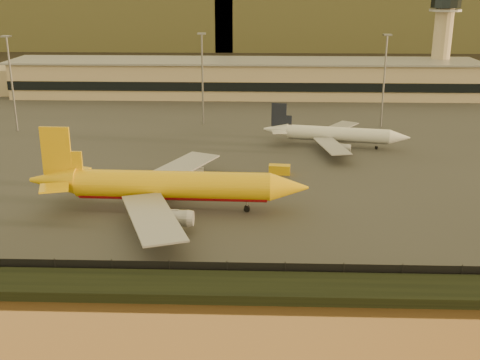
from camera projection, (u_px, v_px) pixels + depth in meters
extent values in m
plane|color=black|center=(219.00, 239.00, 95.66)|extent=(900.00, 900.00, 0.00)
cube|color=black|center=(210.00, 287.00, 79.32)|extent=(320.00, 7.00, 1.40)
cube|color=#2D2D2D|center=(240.00, 114.00, 185.72)|extent=(320.00, 220.00, 0.20)
cube|color=black|center=(213.00, 269.00, 82.92)|extent=(300.00, 0.05, 2.20)
cube|color=tan|center=(243.00, 79.00, 212.25)|extent=(160.00, 22.00, 12.00)
cube|color=black|center=(242.00, 87.00, 201.95)|extent=(160.00, 0.60, 3.00)
cube|color=gray|center=(243.00, 61.00, 210.27)|extent=(164.00, 24.00, 0.60)
cylinder|color=tan|center=(441.00, 52.00, 212.75)|extent=(6.40, 6.40, 30.00)
cylinder|color=black|center=(446.00, 3.00, 207.47)|extent=(10.40, 10.40, 3.50)
cylinder|color=gray|center=(445.00, 10.00, 208.27)|extent=(11.20, 11.20, 0.80)
cylinder|color=slate|center=(12.00, 85.00, 160.06)|extent=(0.50, 0.50, 25.00)
cube|color=slate|center=(6.00, 36.00, 156.05)|extent=(2.20, 2.20, 0.40)
cylinder|color=slate|center=(202.00, 80.00, 167.86)|extent=(0.50, 0.50, 25.00)
cube|color=slate|center=(202.00, 34.00, 163.86)|extent=(2.20, 2.20, 0.40)
cylinder|color=slate|center=(384.00, 82.00, 164.28)|extent=(0.50, 0.50, 25.00)
cube|color=slate|center=(387.00, 35.00, 160.28)|extent=(2.20, 2.20, 0.40)
cylinder|color=#E2A90B|center=(173.00, 185.00, 106.01)|extent=(34.47, 5.97, 4.96)
cylinder|color=red|center=(173.00, 189.00, 106.28)|extent=(33.49, 4.85, 3.87)
cone|color=#E2A90B|center=(289.00, 187.00, 104.74)|extent=(6.82, 5.16, 4.96)
cone|color=#E2A90B|center=(54.00, 180.00, 107.21)|extent=(8.73, 5.21, 4.96)
cube|color=#E2A90B|center=(56.00, 151.00, 105.43)|extent=(5.26, 0.55, 8.68)
cube|color=#E2A90B|center=(73.00, 170.00, 111.67)|extent=(6.08, 6.04, 0.30)
cube|color=#E2A90B|center=(54.00, 188.00, 102.28)|extent=(5.90, 5.86, 0.30)
cube|color=gray|center=(180.00, 167.00, 118.85)|extent=(14.74, 22.34, 0.30)
cylinder|color=gray|center=(189.00, 179.00, 116.08)|extent=(5.80, 2.90, 2.73)
cube|color=gray|center=(153.00, 217.00, 93.83)|extent=(13.71, 22.45, 0.30)
cylinder|color=gray|center=(172.00, 218.00, 97.16)|extent=(5.80, 2.90, 2.73)
cylinder|color=black|center=(247.00, 209.00, 106.51)|extent=(1.12, 0.90, 1.09)
cylinder|color=slate|center=(247.00, 206.00, 106.33)|extent=(0.19, 0.19, 2.23)
cylinder|color=black|center=(151.00, 211.00, 105.43)|extent=(1.12, 0.90, 1.09)
cylinder|color=slate|center=(151.00, 208.00, 105.25)|extent=(0.19, 0.19, 2.23)
cylinder|color=black|center=(156.00, 202.00, 109.65)|extent=(1.12, 0.90, 1.09)
cylinder|color=slate|center=(156.00, 199.00, 109.47)|extent=(0.19, 0.19, 2.23)
cylinder|color=silver|center=(338.00, 134.00, 147.23)|extent=(24.85, 8.08, 3.42)
cylinder|color=gray|center=(338.00, 136.00, 147.42)|extent=(24.04, 7.21, 2.67)
cone|color=silver|center=(400.00, 137.00, 144.07)|extent=(5.36, 4.28, 3.42)
cone|color=silver|center=(276.00, 130.00, 150.46)|extent=(6.71, 4.54, 3.42)
cube|color=black|center=(279.00, 115.00, 149.13)|extent=(3.75, 0.99, 5.99)
cube|color=silver|center=(284.00, 126.00, 153.25)|extent=(4.57, 4.51, 0.21)
cube|color=silver|center=(279.00, 132.00, 146.92)|extent=(3.79, 3.64, 0.21)
cube|color=gray|center=(338.00, 127.00, 156.28)|extent=(12.42, 15.53, 0.21)
cylinder|color=gray|center=(344.00, 133.00, 154.07)|extent=(4.39, 2.64, 1.88)
cube|color=gray|center=(332.00, 146.00, 138.87)|extent=(7.64, 16.04, 0.21)
cylinder|color=gray|center=(340.00, 148.00, 140.93)|extent=(4.39, 2.64, 1.88)
cylinder|color=black|center=(376.00, 148.00, 146.12)|extent=(0.85, 0.73, 0.75)
cylinder|color=slate|center=(376.00, 146.00, 146.00)|extent=(0.18, 0.18, 1.54)
cylinder|color=black|center=(326.00, 146.00, 147.27)|extent=(0.85, 0.73, 0.75)
cylinder|color=slate|center=(326.00, 145.00, 147.14)|extent=(0.18, 0.18, 1.54)
cylinder|color=black|center=(327.00, 143.00, 150.12)|extent=(0.85, 0.73, 0.75)
cylinder|color=slate|center=(327.00, 142.00, 149.99)|extent=(0.18, 0.18, 1.54)
cube|color=#E2A90B|center=(279.00, 170.00, 127.00)|extent=(4.60, 2.36, 2.00)
cube|color=silver|center=(194.00, 173.00, 124.93)|extent=(4.44, 2.34, 1.92)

